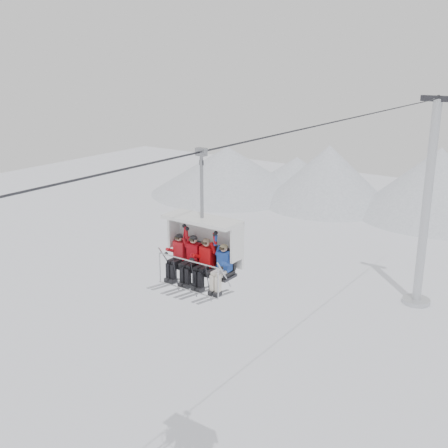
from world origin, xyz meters
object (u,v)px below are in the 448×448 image
Objects in this scene: chairlift_carrier at (205,242)px; skier_center_right at (205,261)px; skier_far_left at (178,255)px; skier_far_right at (222,267)px; lift_tower_right at (425,220)px; skier_center_left at (192,258)px.

skier_center_right is (0.22, -0.30, -0.46)m from chairlift_carrier.
skier_far_left is 1.61m from skier_far_right.
lift_tower_right reaches higher than skier_center_left.
skier_far_left is at bearing -179.60° from skier_center_right.
skier_center_right is at bearing -89.45° from lift_tower_right.
lift_tower_right is 23.68m from skier_center_left.
chairlift_carrier is at bearing -90.00° from lift_tower_right.
skier_center_left is (0.54, 0.01, 0.02)m from skier_far_left.
skier_far_right is (0.83, -23.27, 4.40)m from lift_tower_right.
skier_far_right is at bearing -87.96° from lift_tower_right.
chairlift_carrier is 1.01m from skier_far_right.
skier_far_left is at bearing -179.99° from skier_far_right.
lift_tower_right is 7.99× the size of skier_far_right.
lift_tower_right is 7.99× the size of skier_center_left.
chairlift_carrier is at bearing 159.45° from skier_far_right.
skier_center_left is (-0.25, -23.26, 4.42)m from lift_tower_right.
chairlift_carrier is 0.60m from skier_center_right.
skier_center_left is at bearing -90.60° from lift_tower_right.
lift_tower_right is at bearing 92.04° from skier_far_right.
skier_far_right is at bearing -20.55° from chairlift_carrier.
skier_far_left is 1.00× the size of skier_center_left.
chairlift_carrier reaches higher than skier_center_right.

